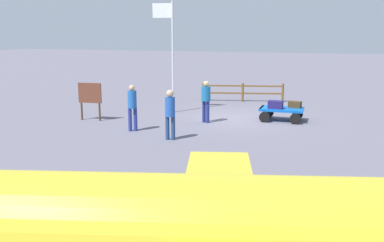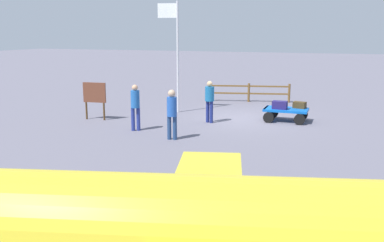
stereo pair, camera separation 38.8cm
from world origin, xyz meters
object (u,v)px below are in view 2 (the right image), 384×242
object	(u,v)px
luggage_cart	(285,112)
worker_supervisor	(172,110)
suitcase_olive	(280,105)
worker_trailing	(135,104)
flagpole	(175,46)
airplane_near	(177,232)
signboard	(95,95)
worker_lead	(210,98)
suitcase_maroon	(300,105)

from	to	relation	value
luggage_cart	worker_supervisor	distance (m)	5.59
suitcase_olive	worker_trailing	distance (m)	5.97
flagpole	worker_trailing	bearing A→B (deg)	91.37
airplane_near	flagpole	world-z (taller)	flagpole
signboard	worker_lead	bearing A→B (deg)	-166.62
suitcase_olive	luggage_cart	bearing A→B (deg)	-133.73
suitcase_maroon	worker_supervisor	distance (m)	6.10
airplane_near	luggage_cart	bearing A→B (deg)	-87.12
airplane_near	worker_supervisor	bearing A→B (deg)	-66.37
suitcase_olive	signboard	xyz separation A→B (m)	(7.39, 2.29, 0.33)
suitcase_maroon	suitcase_olive	world-z (taller)	suitcase_olive
worker_trailing	worker_supervisor	world-z (taller)	worker_trailing
worker_supervisor	worker_lead	bearing A→B (deg)	-95.52
worker_supervisor	luggage_cart	bearing A→B (deg)	-124.86
worker_lead	flagpole	world-z (taller)	flagpole
luggage_cart	suitcase_olive	distance (m)	0.43
suitcase_olive	worker_supervisor	distance (m)	5.27
suitcase_olive	flagpole	size ratio (longest dim) A/B	0.12
suitcase_maroon	suitcase_olive	xyz separation A→B (m)	(0.74, 0.49, 0.03)
worker_supervisor	flagpole	world-z (taller)	flagpole
luggage_cart	worker_supervisor	bearing A→B (deg)	55.14
worker_lead	signboard	world-z (taller)	worker_lead
suitcase_maroon	worker_trailing	xyz separation A→B (m)	(5.54, 4.03, 0.34)
worker_supervisor	airplane_near	xyz separation A→B (m)	(-3.85, 8.80, 0.18)
flagpole	airplane_near	bearing A→B (deg)	112.86
luggage_cart	worker_lead	world-z (taller)	worker_lead
airplane_near	signboard	size ratio (longest dim) A/B	5.21
suitcase_maroon	flagpole	xyz separation A→B (m)	(5.64, -0.08, 2.36)
suitcase_maroon	worker_supervisor	size ratio (longest dim) A/B	0.32
suitcase_maroon	signboard	size ratio (longest dim) A/B	0.35
suitcase_maroon	flagpole	bearing A→B (deg)	-0.85
suitcase_olive	worker_supervisor	bearing A→B (deg)	55.65
luggage_cart	worker_trailing	size ratio (longest dim) A/B	1.02
worker_trailing	worker_lead	bearing A→B (deg)	-132.07
worker_trailing	worker_supervisor	distance (m)	2.00
suitcase_maroon	signboard	world-z (taller)	signboard
worker_supervisor	airplane_near	size ratio (longest dim) A/B	0.21
worker_supervisor	signboard	bearing A→B (deg)	-24.86
suitcase_maroon	worker_lead	bearing A→B (deg)	26.02
airplane_near	flagpole	bearing A→B (deg)	-67.14
suitcase_olive	flagpole	xyz separation A→B (m)	(4.90, -0.57, 2.32)
luggage_cart	flagpole	bearing A→B (deg)	-3.98
suitcase_maroon	flagpole	world-z (taller)	flagpole
suitcase_olive	flagpole	world-z (taller)	flagpole
suitcase_olive	signboard	size ratio (longest dim) A/B	0.38
luggage_cart	suitcase_olive	world-z (taller)	suitcase_olive
luggage_cart	signboard	bearing A→B (deg)	18.30
signboard	suitcase_olive	bearing A→B (deg)	-162.75
airplane_near	suitcase_olive	bearing A→B (deg)	-86.16
luggage_cart	signboard	distance (m)	8.03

